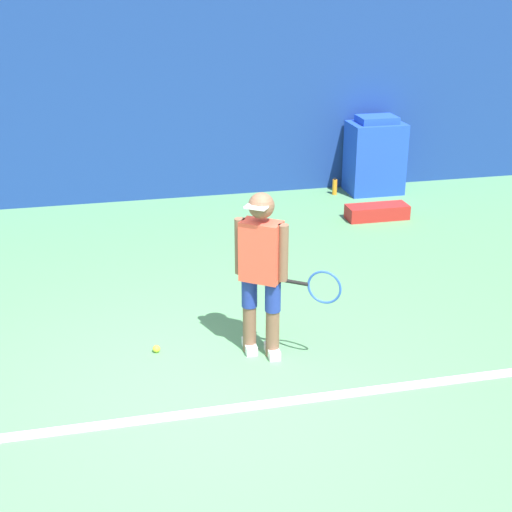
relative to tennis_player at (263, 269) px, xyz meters
The scene contains 8 objects.
ground_plane 1.18m from the tennis_player, 134.97° to the right, with size 24.00×24.00×0.00m, color #518C5B.
back_wall 4.84m from the tennis_player, 97.18° to the left, with size 24.00×0.10×3.16m.
court_baseline 1.29m from the tennis_player, 126.86° to the right, with size 21.60×0.10×0.01m.
tennis_player is the anchor object (origin of this frame).
tennis_ball 1.23m from the tennis_player, 166.69° to the left, with size 0.07×0.07×0.07m.
covered_chair 5.15m from the tennis_player, 57.79° to the left, with size 0.80×0.58×1.15m.
equipment_bag 4.01m from the tennis_player, 53.55° to the left, with size 0.84×0.31×0.19m.
water_bottle 4.89m from the tennis_player, 63.88° to the left, with size 0.07×0.07×0.25m.
Camera 1 is at (-0.67, -4.82, 3.24)m, focal length 50.00 mm.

